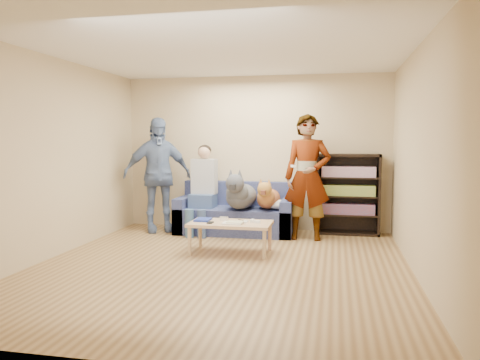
% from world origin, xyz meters
% --- Properties ---
extents(ground, '(5.00, 5.00, 0.00)m').
position_xyz_m(ground, '(0.00, 0.00, 0.00)').
color(ground, brown).
rests_on(ground, ground).
extents(ceiling, '(5.00, 5.00, 0.00)m').
position_xyz_m(ceiling, '(0.00, 0.00, 2.60)').
color(ceiling, white).
rests_on(ceiling, ground).
extents(wall_back, '(4.50, 0.00, 4.50)m').
position_xyz_m(wall_back, '(0.00, 2.50, 1.30)').
color(wall_back, tan).
rests_on(wall_back, ground).
extents(wall_front, '(4.50, 0.00, 4.50)m').
position_xyz_m(wall_front, '(0.00, -2.50, 1.30)').
color(wall_front, tan).
rests_on(wall_front, ground).
extents(wall_left, '(0.00, 5.00, 5.00)m').
position_xyz_m(wall_left, '(-2.25, 0.00, 1.30)').
color(wall_left, tan).
rests_on(wall_left, ground).
extents(wall_right, '(0.00, 5.00, 5.00)m').
position_xyz_m(wall_right, '(2.25, 0.00, 1.30)').
color(wall_right, tan).
rests_on(wall_right, ground).
extents(blanket, '(0.43, 0.37, 0.15)m').
position_xyz_m(blanket, '(0.48, 1.95, 0.50)').
color(blanket, '#BBBBC0').
rests_on(blanket, sofa).
extents(person_standing_right, '(0.71, 0.47, 1.92)m').
position_xyz_m(person_standing_right, '(0.93, 1.79, 0.96)').
color(person_standing_right, gray).
rests_on(person_standing_right, ground).
extents(person_standing_left, '(1.19, 0.97, 1.89)m').
position_xyz_m(person_standing_left, '(-1.55, 1.94, 0.95)').
color(person_standing_left, '#6781A6').
rests_on(person_standing_left, ground).
extents(held_controller, '(0.09, 0.14, 0.03)m').
position_xyz_m(held_controller, '(0.73, 1.59, 1.14)').
color(held_controller, white).
rests_on(held_controller, person_standing_right).
extents(notebook_blue, '(0.20, 0.26, 0.03)m').
position_xyz_m(notebook_blue, '(-0.43, 0.76, 0.43)').
color(notebook_blue, navy).
rests_on(notebook_blue, coffee_table).
extents(papers, '(0.26, 0.20, 0.02)m').
position_xyz_m(papers, '(0.02, 0.61, 0.43)').
color(papers, silver).
rests_on(papers, coffee_table).
extents(magazine, '(0.22, 0.17, 0.01)m').
position_xyz_m(magazine, '(0.05, 0.63, 0.44)').
color(magazine, '#BFBE99').
rests_on(magazine, coffee_table).
extents(camera_silver, '(0.11, 0.06, 0.05)m').
position_xyz_m(camera_silver, '(-0.15, 0.83, 0.45)').
color(camera_silver, silver).
rests_on(camera_silver, coffee_table).
extents(controller_a, '(0.04, 0.13, 0.03)m').
position_xyz_m(controller_a, '(0.25, 0.81, 0.43)').
color(controller_a, silver).
rests_on(controller_a, coffee_table).
extents(controller_b, '(0.09, 0.06, 0.03)m').
position_xyz_m(controller_b, '(0.33, 0.73, 0.43)').
color(controller_b, white).
rests_on(controller_b, coffee_table).
extents(headphone_cup_a, '(0.07, 0.07, 0.02)m').
position_xyz_m(headphone_cup_a, '(0.17, 0.69, 0.43)').
color(headphone_cup_a, white).
rests_on(headphone_cup_a, coffee_table).
extents(headphone_cup_b, '(0.07, 0.07, 0.02)m').
position_xyz_m(headphone_cup_b, '(0.17, 0.77, 0.43)').
color(headphone_cup_b, silver).
rests_on(headphone_cup_b, coffee_table).
extents(pen_orange, '(0.13, 0.06, 0.01)m').
position_xyz_m(pen_orange, '(-0.05, 0.55, 0.42)').
color(pen_orange, orange).
rests_on(pen_orange, coffee_table).
extents(pen_black, '(0.13, 0.08, 0.01)m').
position_xyz_m(pen_black, '(0.09, 0.89, 0.42)').
color(pen_black, black).
rests_on(pen_black, coffee_table).
extents(wallet, '(0.07, 0.12, 0.02)m').
position_xyz_m(wallet, '(-0.28, 0.59, 0.43)').
color(wallet, black).
rests_on(wallet, coffee_table).
extents(sofa, '(1.90, 0.85, 0.82)m').
position_xyz_m(sofa, '(-0.25, 2.10, 0.28)').
color(sofa, '#515B93').
rests_on(sofa, ground).
extents(person_seated, '(0.40, 0.73, 1.47)m').
position_xyz_m(person_seated, '(-0.78, 1.97, 0.77)').
color(person_seated, '#446595').
rests_on(person_seated, sofa).
extents(dog_gray, '(0.46, 1.27, 0.67)m').
position_xyz_m(dog_gray, '(-0.13, 1.84, 0.66)').
color(dog_gray, '#4C4E56').
rests_on(dog_gray, sofa).
extents(dog_tan, '(0.36, 1.14, 0.53)m').
position_xyz_m(dog_tan, '(0.30, 1.96, 0.61)').
color(dog_tan, '#AE5A35').
rests_on(dog_tan, sofa).
extents(coffee_table, '(1.10, 0.60, 0.42)m').
position_xyz_m(coffee_table, '(-0.03, 0.71, 0.37)').
color(coffee_table, tan).
rests_on(coffee_table, ground).
extents(bookshelf, '(1.00, 0.34, 1.30)m').
position_xyz_m(bookshelf, '(1.55, 2.33, 0.68)').
color(bookshelf, black).
rests_on(bookshelf, ground).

